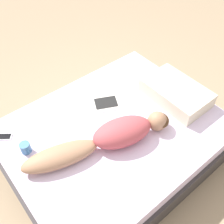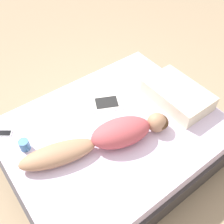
{
  "view_description": "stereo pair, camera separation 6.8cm",
  "coord_description": "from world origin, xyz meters",
  "px_view_note": "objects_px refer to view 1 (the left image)",
  "views": [
    {
      "loc": [
        1.19,
        -1.0,
        2.34
      ],
      "look_at": [
        -0.12,
        0.08,
        0.49
      ],
      "focal_mm": 42.0,
      "sensor_mm": 36.0,
      "label": 1
    },
    {
      "loc": [
        1.23,
        -0.95,
        2.34
      ],
      "look_at": [
        -0.12,
        0.08,
        0.49
      ],
      "focal_mm": 42.0,
      "sensor_mm": 36.0,
      "label": 2
    }
  ],
  "objects_px": {
    "person": "(109,138)",
    "open_magazine": "(104,95)",
    "coffee_mug": "(26,148)",
    "cell_phone": "(5,137)"
  },
  "relations": [
    {
      "from": "coffee_mug",
      "to": "cell_phone",
      "type": "xyz_separation_m",
      "value": [
        -0.27,
        -0.08,
        -0.05
      ]
    },
    {
      "from": "open_magazine",
      "to": "cell_phone",
      "type": "distance_m",
      "value": 1.04
    },
    {
      "from": "person",
      "to": "open_magazine",
      "type": "height_order",
      "value": "person"
    },
    {
      "from": "person",
      "to": "open_magazine",
      "type": "xyz_separation_m",
      "value": [
        -0.52,
        0.35,
        -0.09
      ]
    },
    {
      "from": "person",
      "to": "cell_phone",
      "type": "height_order",
      "value": "person"
    },
    {
      "from": "person",
      "to": "cell_phone",
      "type": "relative_size",
      "value": 9.04
    },
    {
      "from": "person",
      "to": "open_magazine",
      "type": "distance_m",
      "value": 0.63
    },
    {
      "from": "open_magazine",
      "to": "coffee_mug",
      "type": "relative_size",
      "value": 4.71
    },
    {
      "from": "coffee_mug",
      "to": "cell_phone",
      "type": "height_order",
      "value": "coffee_mug"
    },
    {
      "from": "open_magazine",
      "to": "coffee_mug",
      "type": "distance_m",
      "value": 0.96
    }
  ]
}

